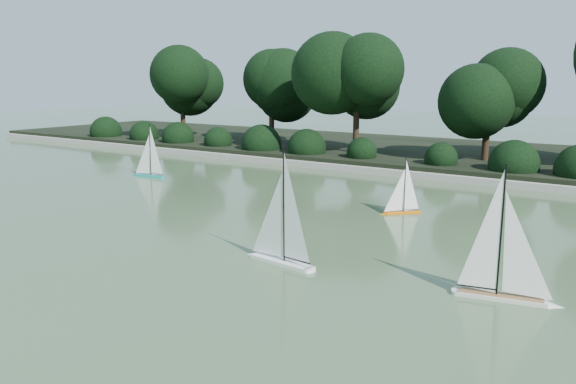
{
  "coord_description": "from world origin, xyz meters",
  "views": [
    {
      "loc": [
        5.3,
        -5.49,
        2.64
      ],
      "look_at": [
        -0.06,
        2.53,
        0.7
      ],
      "focal_mm": 35.0,
      "sensor_mm": 36.0,
      "label": 1
    }
  ],
  "objects_px": {
    "sailboat_white_b": "(511,279)",
    "sailboat_orange": "(399,204)",
    "sailboat_white_a": "(276,244)",
    "sailboat_teal": "(147,168)"
  },
  "relations": [
    {
      "from": "sailboat_white_b",
      "to": "sailboat_white_a",
      "type": "bearing_deg",
      "value": -173.14
    },
    {
      "from": "sailboat_white_b",
      "to": "sailboat_orange",
      "type": "xyz_separation_m",
      "value": [
        -2.89,
        3.48,
        -0.09
      ]
    },
    {
      "from": "sailboat_white_b",
      "to": "sailboat_teal",
      "type": "bearing_deg",
      "value": 160.38
    },
    {
      "from": "sailboat_white_a",
      "to": "sailboat_orange",
      "type": "height_order",
      "value": "sailboat_white_a"
    },
    {
      "from": "sailboat_white_a",
      "to": "sailboat_orange",
      "type": "bearing_deg",
      "value": 85.59
    },
    {
      "from": "sailboat_orange",
      "to": "sailboat_teal",
      "type": "xyz_separation_m",
      "value": [
        -7.52,
        0.23,
        0.05
      ]
    },
    {
      "from": "sailboat_white_b",
      "to": "sailboat_orange",
      "type": "relative_size",
      "value": 1.49
    },
    {
      "from": "sailboat_orange",
      "to": "sailboat_white_b",
      "type": "bearing_deg",
      "value": -50.31
    },
    {
      "from": "sailboat_white_a",
      "to": "sailboat_white_b",
      "type": "height_order",
      "value": "sailboat_white_a"
    },
    {
      "from": "sailboat_white_a",
      "to": "sailboat_orange",
      "type": "xyz_separation_m",
      "value": [
        0.3,
        3.87,
        -0.1
      ]
    }
  ]
}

